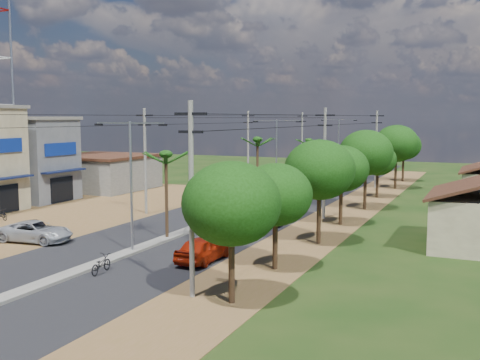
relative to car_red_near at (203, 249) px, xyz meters
The scene contains 35 objects.
ground 5.06m from the car_red_near, behind, with size 160.00×160.00×0.00m, color black.
road 16.02m from the car_red_near, 108.21° to the left, with size 12.00×110.00×0.04m, color black.
median 18.89m from the car_red_near, 105.36° to the left, with size 1.00×90.00×0.18m, color #605E56.
dirt_lot_west 21.63m from the car_red_near, 157.70° to the left, with size 18.00×46.00×0.04m, color brown.
dirt_shoulder_east 15.62m from the car_red_near, 77.03° to the left, with size 5.00×90.00×0.03m, color brown.
shophouse_grey 30.68m from the car_red_near, 152.24° to the left, with size 9.00×6.40×8.30m.
low_shed 35.54m from the car_red_near, 137.05° to the left, with size 10.40×10.40×3.95m.
tree_east_a 8.24m from the car_red_near, 52.18° to the right, with size 4.40×4.40×6.37m.
tree_east_b 5.47m from the car_red_near, ahead, with size 4.00×4.00×5.83m.
tree_east_c 9.54m from the car_red_near, 56.87° to the left, with size 4.60×4.60×6.83m.
tree_east_d 15.30m from the car_red_near, 72.79° to the left, with size 4.20×4.20×6.13m.
tree_east_e 23.09m from the car_red_near, 78.29° to the left, with size 4.80×4.80×7.14m.
tree_east_f 30.66m from the car_red_near, 82.08° to the left, with size 3.80×3.80×5.52m.
tree_east_g 38.76m from the car_red_near, 82.84° to the left, with size 5.00×5.00×7.38m.
tree_east_h 46.58m from the car_red_near, 84.44° to the left, with size 4.40×4.40×6.52m.
palm_median_near 8.10m from the car_red_near, 139.95° to the left, with size 2.00×2.00×6.15m.
palm_median_mid 21.44m from the car_red_near, 103.90° to the left, with size 2.00×2.00×6.55m.
palm_median_far 36.82m from the car_red_near, 97.86° to the left, with size 2.00×2.00×5.85m.
streetlight_near 6.44m from the car_red_near, behind, with size 5.10×0.18×8.00m.
streetlight_mid 26.01m from the car_red_near, 101.22° to the left, with size 5.10×0.18×8.00m.
streetlight_far 50.61m from the car_red_near, 95.69° to the left, with size 5.10×0.18×8.00m.
utility_pole_w_b 17.58m from the car_red_near, 134.52° to the left, with size 1.60×0.24×9.00m.
utility_pole_w_c 36.47m from the car_red_near, 109.33° to the left, with size 1.60×0.24×9.00m.
utility_pole_w_d 56.63m from the car_red_near, 102.26° to the left, with size 1.60×0.24×9.00m.
utility_pole_e_a 7.48m from the car_red_near, 66.67° to the right, with size 1.60×0.24×9.00m.
utility_pole_e_b 16.88m from the car_red_near, 81.23° to the left, with size 1.60×0.24×9.00m.
utility_pole_e_c 38.49m from the car_red_near, 86.26° to the left, with size 1.60×0.24×9.00m.
car_red_near is the anchor object (origin of this frame).
car_silver_mid 12.86m from the car_red_near, 91.71° to the left, with size 1.60×4.58×1.51m, color #A7AAAF.
car_white_far 32.48m from the car_red_near, 107.93° to the left, with size 1.96×4.82×1.40m, color beige.
car_parked_silver 12.50m from the car_red_near, behind, with size 2.29×4.97×1.38m, color #A7AAAF.
car_parked_dark 13.39m from the car_red_near, behind, with size 1.49×3.71×1.26m, color black.
moto_rider_east 5.80m from the car_red_near, 130.99° to the right, with size 0.64×1.85×0.97m, color black.
moto_rider_west_a 18.29m from the car_red_near, 115.13° to the left, with size 0.65×1.87×0.98m, color black.
moto_rider_west_b 32.77m from the car_red_near, 107.77° to the left, with size 0.42×1.47×0.88m, color black.
Camera 1 is at (19.77, -27.96, 8.26)m, focal length 42.00 mm.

